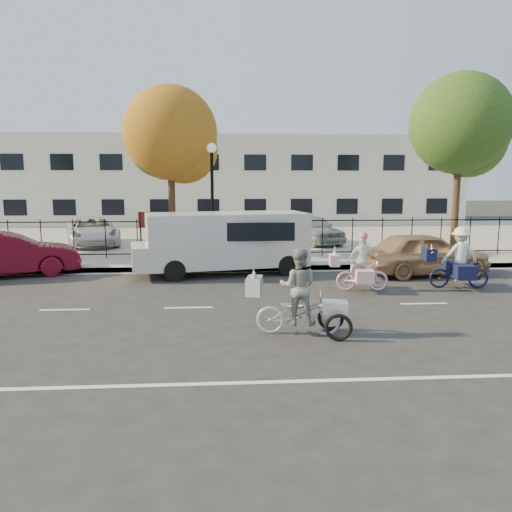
{
  "coord_description": "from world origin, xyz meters",
  "views": [
    {
      "loc": [
        0.86,
        -12.09,
        3.16
      ],
      "look_at": [
        1.76,
        1.2,
        1.1
      ],
      "focal_mm": 35.0,
      "sensor_mm": 36.0,
      "label": 1
    }
  ],
  "objects": [
    {
      "name": "sidewalk",
      "position": [
        0.0,
        6.1,
        0.07
      ],
      "size": [
        60.0,
        2.2,
        0.15
      ],
      "primitive_type": "cube",
      "color": "#A8A399",
      "rests_on": "ground"
    },
    {
      "name": "parking_lot",
      "position": [
        0.0,
        15.0,
        0.07
      ],
      "size": [
        60.0,
        15.6,
        0.15
      ],
      "primitive_type": "cube",
      "color": "#A8A399",
      "rests_on": "ground"
    },
    {
      "name": "road_markings",
      "position": [
        0.0,
        0.0,
        0.01
      ],
      "size": [
        60.0,
        9.52,
        0.01
      ],
      "primitive_type": null,
      "color": "silver",
      "rests_on": "ground"
    },
    {
      "name": "unicorn_bike",
      "position": [
        4.79,
        1.6,
        0.63
      ],
      "size": [
        1.7,
        1.19,
        1.7
      ],
      "rotation": [
        0.0,
        0.0,
        1.47
      ],
      "color": "#FFC2D9",
      "rests_on": "ground"
    },
    {
      "name": "lot_car_b",
      "position": [
        -5.09,
        11.19,
        0.79
      ],
      "size": [
        3.44,
        5.04,
        1.28
      ],
      "primitive_type": "imported",
      "rotation": [
        0.0,
        0.0,
        0.31
      ],
      "color": "silver",
      "rests_on": "parking_lot"
    },
    {
      "name": "lot_car_d",
      "position": [
        5.09,
        11.06,
        0.83
      ],
      "size": [
        2.89,
        4.29,
        1.36
      ],
      "primitive_type": "imported",
      "rotation": [
        0.0,
        0.0,
        0.36
      ],
      "color": "#9EA2A5",
      "rests_on": "parking_lot"
    },
    {
      "name": "tree_east",
      "position": [
        10.56,
        7.84,
        5.15
      ],
      "size": [
        4.01,
        4.01,
        7.36
      ],
      "color": "#442D1D",
      "rests_on": "ground"
    },
    {
      "name": "gold_sedan",
      "position": [
        7.53,
        3.8,
        0.72
      ],
      "size": [
        4.41,
        2.25,
        1.44
      ],
      "primitive_type": "imported",
      "rotation": [
        0.0,
        0.0,
        1.71
      ],
      "color": "tan",
      "rests_on": "ground"
    },
    {
      "name": "curb",
      "position": [
        0.0,
        5.05,
        0.07
      ],
      "size": [
        60.0,
        0.1,
        0.15
      ],
      "primitive_type": "cube",
      "color": "#A8A399",
      "rests_on": "ground"
    },
    {
      "name": "zebra_trike",
      "position": [
        2.39,
        -2.29,
        0.69
      ],
      "size": [
        2.1,
        1.05,
        1.79
      ],
      "rotation": [
        0.0,
        0.0,
        1.38
      ],
      "color": "silver",
      "rests_on": "ground"
    },
    {
      "name": "building",
      "position": [
        0.0,
        25.0,
        3.0
      ],
      "size": [
        34.0,
        10.0,
        6.0
      ],
      "primitive_type": "cube",
      "color": "silver",
      "rests_on": "ground"
    },
    {
      "name": "ground",
      "position": [
        0.0,
        0.0,
        0.0
      ],
      "size": [
        120.0,
        120.0,
        0.0
      ],
      "primitive_type": "plane",
      "color": "#333334"
    },
    {
      "name": "white_van",
      "position": [
        0.91,
        4.5,
        1.13
      ],
      "size": [
        6.06,
        2.91,
        2.04
      ],
      "rotation": [
        0.0,
        0.0,
        0.19
      ],
      "color": "silver",
      "rests_on": "ground"
    },
    {
      "name": "iron_fence",
      "position": [
        0.0,
        7.2,
        0.9
      ],
      "size": [
        58.0,
        0.06,
        1.5
      ],
      "primitive_type": null,
      "color": "black",
      "rests_on": "sidewalk"
    },
    {
      "name": "lamppost",
      "position": [
        0.5,
        6.8,
        3.11
      ],
      "size": [
        0.36,
        0.36,
        4.33
      ],
      "color": "black",
      "rests_on": "sidewalk"
    },
    {
      "name": "street_sign",
      "position": [
        -1.85,
        6.8,
        1.42
      ],
      "size": [
        0.85,
        0.06,
        1.8
      ],
      "color": "black",
      "rests_on": "sidewalk"
    },
    {
      "name": "red_sedan",
      "position": [
        -6.13,
        4.5,
        0.72
      ],
      "size": [
        4.65,
        3.03,
        1.45
      ],
      "primitive_type": "imported",
      "rotation": [
        0.0,
        0.0,
        1.94
      ],
      "color": "#570A1B",
      "rests_on": "ground"
    },
    {
      "name": "tree_mid",
      "position": [
        -1.0,
        8.26,
        4.76
      ],
      "size": [
        3.72,
        3.71,
        6.81
      ],
      "color": "#442D1D",
      "rests_on": "ground"
    },
    {
      "name": "lot_car_c",
      "position": [
        -0.57,
        11.27,
        0.89
      ],
      "size": [
        2.39,
        4.7,
        1.48
      ],
      "primitive_type": "imported",
      "rotation": [
        0.0,
        0.0,
        0.19
      ],
      "color": "#515459",
      "rests_on": "parking_lot"
    },
    {
      "name": "bull_bike",
      "position": [
        7.72,
        1.77,
        0.72
      ],
      "size": [
        1.95,
        1.34,
        1.79
      ],
      "rotation": [
        0.0,
        0.0,
        1.48
      ],
      "color": "#101436",
      "rests_on": "ground"
    }
  ]
}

